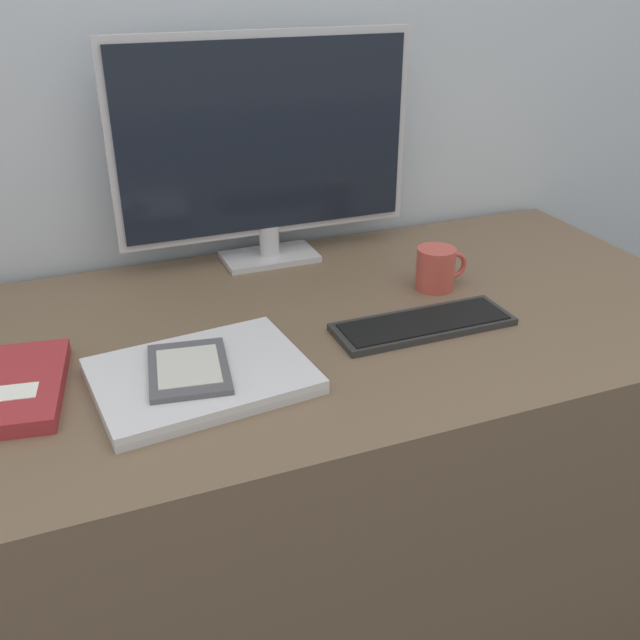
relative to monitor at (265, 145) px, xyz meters
The scene contains 8 objects.
wall_back 0.28m from the monitor, 111.37° to the left, with size 3.60×0.05×2.40m.
desk 0.67m from the monitor, 98.62° to the right, with size 1.56×0.74×0.71m.
monitor is the anchor object (origin of this frame).
keyboard 0.48m from the monitor, 69.34° to the right, with size 0.31×0.11×0.01m.
laptop 0.54m from the monitor, 119.87° to the right, with size 0.33×0.26×0.02m.
ereader 0.55m from the monitor, 121.65° to the right, with size 0.14×0.17×0.01m.
notebook 0.67m from the monitor, 145.26° to the right, with size 0.19×0.25×0.03m.
coffee_mug 0.41m from the monitor, 45.60° to the right, with size 0.11×0.07×0.08m.
Camera 1 is at (-0.37, -0.88, 1.28)m, focal length 40.00 mm.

